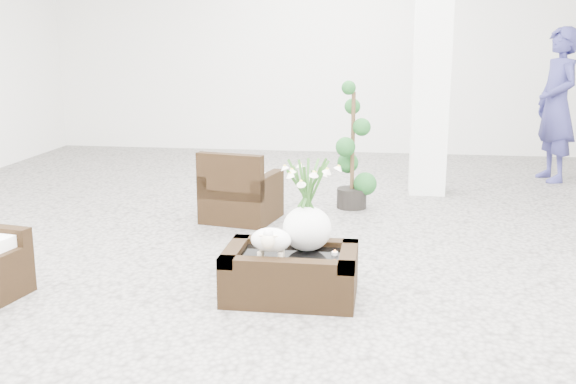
# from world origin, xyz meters

# --- Properties ---
(ground) EXTENTS (11.00, 11.00, 0.00)m
(ground) POSITION_xyz_m (0.00, 0.00, 0.00)
(ground) COLOR gray
(ground) RESTS_ON ground
(column) EXTENTS (0.40, 0.40, 3.50)m
(column) POSITION_xyz_m (1.20, 2.80, 1.75)
(column) COLOR white
(column) RESTS_ON ground
(coffee_table) EXTENTS (0.90, 0.60, 0.31)m
(coffee_table) POSITION_xyz_m (0.10, -0.65, 0.16)
(coffee_table) COLOR black
(coffee_table) RESTS_ON ground
(sheep_figurine) EXTENTS (0.28, 0.23, 0.21)m
(sheep_figurine) POSITION_xyz_m (-0.02, -0.75, 0.42)
(sheep_figurine) COLOR white
(sheep_figurine) RESTS_ON coffee_table
(planter_narcissus) EXTENTS (0.44, 0.44, 0.80)m
(planter_narcissus) POSITION_xyz_m (0.20, -0.55, 0.71)
(planter_narcissus) COLOR white
(planter_narcissus) RESTS_ON coffee_table
(tealight) EXTENTS (0.04, 0.04, 0.03)m
(tealight) POSITION_xyz_m (0.40, -0.63, 0.33)
(tealight) COLOR white
(tealight) RESTS_ON coffee_table
(armchair) EXTENTS (0.77, 0.75, 0.70)m
(armchair) POSITION_xyz_m (-0.66, 1.32, 0.35)
(armchair) COLOR black
(armchair) RESTS_ON ground
(topiary) EXTENTS (0.35, 0.35, 1.30)m
(topiary) POSITION_xyz_m (0.38, 1.95, 0.65)
(topiary) COLOR #17481B
(topiary) RESTS_ON ground
(shopper) EXTENTS (0.61, 0.78, 1.88)m
(shopper) POSITION_xyz_m (2.78, 3.72, 0.94)
(shopper) COLOR navy
(shopper) RESTS_ON ground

